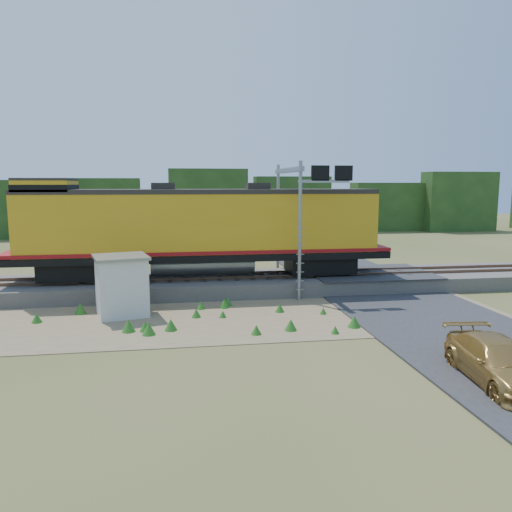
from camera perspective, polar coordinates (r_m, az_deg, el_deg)
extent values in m
plane|color=#475123|center=(22.50, 1.64, -7.14)|extent=(140.00, 140.00, 0.00)
cube|color=slate|center=(28.17, -0.60, -3.15)|extent=(70.00, 5.00, 0.80)
cube|color=brown|center=(27.38, -0.38, -2.46)|extent=(70.00, 0.10, 0.16)
cube|color=brown|center=(28.78, -0.81, -1.93)|extent=(70.00, 0.10, 0.16)
cube|color=#8C7754|center=(22.71, -3.60, -6.97)|extent=(26.00, 8.00, 0.03)
cube|color=#38383A|center=(29.89, 12.81, -1.85)|extent=(7.00, 5.20, 0.06)
cube|color=#38383A|center=(45.08, 5.27, 0.67)|extent=(7.00, 24.00, 0.08)
cube|color=#1E3E16|center=(59.52, -5.09, 5.62)|extent=(36.00, 3.00, 6.50)
cube|color=black|center=(28.21, -19.74, -1.51)|extent=(3.70, 2.36, 0.92)
cube|color=black|center=(28.83, 7.29, -0.89)|extent=(3.70, 2.36, 0.92)
cube|color=black|center=(27.63, -6.10, 0.09)|extent=(20.53, 3.08, 0.37)
cylinder|color=gray|center=(27.70, -6.08, -0.92)|extent=(5.65, 1.23, 1.23)
cube|color=gold|center=(27.43, -6.15, 3.76)|extent=(18.99, 2.98, 3.18)
cube|color=maroon|center=(27.59, -6.11, 0.72)|extent=(20.53, 3.13, 0.18)
cube|color=#28231E|center=(27.35, -6.21, 7.35)|extent=(18.99, 3.03, 0.25)
cube|color=gold|center=(28.13, -22.87, 7.26)|extent=(2.67, 2.98, 0.72)
cube|color=#28231E|center=(28.13, -22.92, 8.07)|extent=(2.67, 3.03, 0.12)
cube|color=black|center=(28.13, -22.86, 7.15)|extent=(2.72, 3.03, 0.36)
cube|color=maroon|center=(28.64, -25.60, 2.47)|extent=(0.10, 2.05, 1.23)
cube|color=#28231E|center=(27.33, -10.56, 7.75)|extent=(1.23, 1.03, 0.46)
cube|color=#28231E|center=(27.67, 0.23, 7.89)|extent=(1.23, 1.03, 0.46)
cube|color=silver|center=(23.54, -15.11, -3.42)|extent=(2.57, 2.57, 2.65)
cube|color=gray|center=(23.31, -15.23, -0.11)|extent=(2.82, 2.82, 0.13)
cylinder|color=gray|center=(25.38, 5.02, 2.77)|extent=(0.18, 0.18, 7.11)
cylinder|color=gray|center=(30.82, 2.52, 3.76)|extent=(0.18, 0.18, 7.11)
cube|color=gray|center=(28.00, 3.71, 9.75)|extent=(0.25, 6.20, 0.25)
cube|color=gray|center=(25.59, 7.78, 8.46)|extent=(2.64, 0.15, 0.15)
cube|color=black|center=(25.53, 7.35, 9.39)|extent=(0.91, 0.15, 0.76)
cube|color=black|center=(25.90, 9.98, 9.31)|extent=(0.91, 0.15, 0.76)
imported|color=#B38942|center=(17.00, 25.96, -10.83)|extent=(2.33, 4.74, 1.33)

